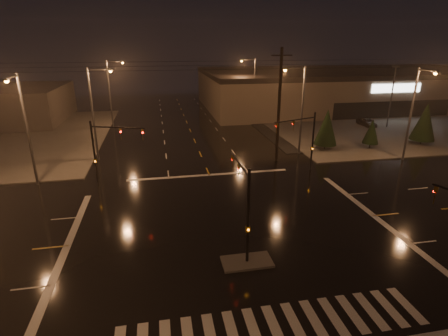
% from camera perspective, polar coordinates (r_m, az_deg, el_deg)
% --- Properties ---
extents(ground, '(140.00, 140.00, 0.00)m').
position_cam_1_polar(ground, '(24.98, 1.44, -10.03)').
color(ground, black).
rests_on(ground, ground).
extents(sidewalk_ne, '(36.00, 36.00, 0.12)m').
position_cam_1_polar(sidewalk_ne, '(63.04, 22.94, 6.96)').
color(sidewalk_ne, '#484640').
rests_on(sidewalk_ne, ground).
extents(median_island, '(3.00, 1.60, 0.15)m').
position_cam_1_polar(median_island, '(21.66, 3.77, -15.02)').
color(median_island, '#484640').
rests_on(median_island, ground).
extents(crosswalk, '(15.00, 2.60, 0.01)m').
position_cam_1_polar(crosswalk, '(18.01, 8.12, -24.07)').
color(crosswalk, beige).
rests_on(crosswalk, ground).
extents(stop_bar_far, '(16.00, 0.50, 0.01)m').
position_cam_1_polar(stop_bar_far, '(34.79, -2.42, -1.12)').
color(stop_bar_far, beige).
rests_on(stop_bar_far, ground).
extents(parking_lot, '(50.00, 24.00, 0.08)m').
position_cam_1_polar(parking_lot, '(64.39, 27.64, 6.49)').
color(parking_lot, black).
rests_on(parking_lot, ground).
extents(retail_building, '(60.20, 28.30, 7.20)m').
position_cam_1_polar(retail_building, '(78.47, 20.05, 12.39)').
color(retail_building, '#685D4A').
rests_on(retail_building, ground).
extents(signal_mast_median, '(0.25, 4.59, 6.00)m').
position_cam_1_polar(signal_mast_median, '(20.60, 3.35, -5.14)').
color(signal_mast_median, black).
rests_on(signal_mast_median, ground).
extents(signal_mast_ne, '(4.84, 1.86, 6.00)m').
position_cam_1_polar(signal_mast_ne, '(35.43, 13.14, 5.19)').
color(signal_mast_ne, black).
rests_on(signal_mast_ne, ground).
extents(signal_mast_nw, '(4.84, 1.86, 6.00)m').
position_cam_1_polar(signal_mast_nw, '(32.81, -18.94, 3.47)').
color(signal_mast_nw, black).
rests_on(signal_mast_nw, ground).
extents(streetlight_1, '(2.77, 0.32, 10.00)m').
position_cam_1_polar(streetlight_1, '(40.23, -20.29, 9.14)').
color(streetlight_1, '#38383A').
rests_on(streetlight_1, ground).
extents(streetlight_2, '(2.77, 0.32, 10.00)m').
position_cam_1_polar(streetlight_2, '(55.92, -17.90, 12.10)').
color(streetlight_2, '#38383A').
rests_on(streetlight_2, ground).
extents(streetlight_3, '(2.77, 0.32, 10.00)m').
position_cam_1_polar(streetlight_3, '(40.94, 12.27, 10.07)').
color(streetlight_3, '#38383A').
rests_on(streetlight_3, ground).
extents(streetlight_4, '(2.77, 0.32, 10.00)m').
position_cam_1_polar(streetlight_4, '(59.68, 4.72, 13.40)').
color(streetlight_4, '#38383A').
rests_on(streetlight_4, ground).
extents(streetlight_5, '(0.32, 2.77, 10.00)m').
position_cam_1_polar(streetlight_5, '(34.88, -29.76, 6.27)').
color(streetlight_5, '#38383A').
rests_on(streetlight_5, ground).
extents(streetlight_6, '(0.32, 2.77, 10.00)m').
position_cam_1_polar(streetlight_6, '(42.46, 28.60, 8.47)').
color(streetlight_6, '#38383A').
rests_on(streetlight_6, ground).
extents(utility_pole_1, '(2.20, 0.32, 12.00)m').
position_cam_1_polar(utility_pole_1, '(37.90, 8.97, 10.02)').
color(utility_pole_1, black).
rests_on(utility_pole_1, ground).
extents(conifer_0, '(2.73, 2.73, 4.97)m').
position_cam_1_polar(conifer_0, '(44.01, 16.41, 6.43)').
color(conifer_0, black).
rests_on(conifer_0, ground).
extents(conifer_1, '(1.92, 1.92, 3.71)m').
position_cam_1_polar(conifer_1, '(46.48, 22.96, 5.54)').
color(conifer_1, black).
rests_on(conifer_1, ground).
extents(conifer_2, '(2.98, 2.98, 5.36)m').
position_cam_1_polar(conifer_2, '(51.07, 29.96, 6.59)').
color(conifer_2, black).
rests_on(conifer_2, ground).
extents(car_parked, '(1.66, 4.00, 1.36)m').
position_cam_1_polar(car_parked, '(59.49, 22.25, 6.97)').
color(car_parked, black).
rests_on(car_parked, ground).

